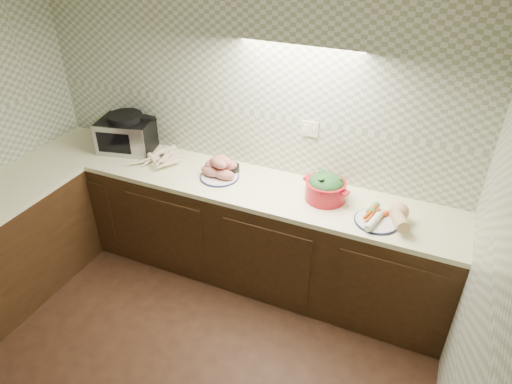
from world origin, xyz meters
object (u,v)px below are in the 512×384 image
at_px(dutch_oven, 326,187).
at_px(veg_plate, 388,215).
at_px(toaster_oven, 127,133).
at_px(onion_bowl, 230,167).
at_px(sweet_potato_plate, 220,169).
at_px(parsnip_pile, 162,158).

relative_size(dutch_oven, veg_plate, 0.95).
relative_size(toaster_oven, onion_bowl, 3.43).
xyz_separation_m(toaster_oven, sweet_potato_plate, (0.97, -0.11, -0.08)).
relative_size(sweet_potato_plate, veg_plate, 0.80).
relative_size(parsnip_pile, dutch_oven, 1.21).
bearing_deg(veg_plate, onion_bowl, 172.25).
bearing_deg(toaster_oven, onion_bowl, -12.87).
xyz_separation_m(onion_bowl, dutch_oven, (0.82, -0.08, 0.06)).
relative_size(toaster_oven, parsnip_pile, 1.17).
height_order(parsnip_pile, onion_bowl, onion_bowl).
xyz_separation_m(parsnip_pile, onion_bowl, (0.61, 0.08, 0.01)).
bearing_deg(veg_plate, dutch_oven, 168.46).
bearing_deg(sweet_potato_plate, veg_plate, -2.85).
distance_m(parsnip_pile, veg_plate, 1.91).
distance_m(parsnip_pile, dutch_oven, 1.43).
bearing_deg(parsnip_pile, veg_plate, -2.97).
distance_m(parsnip_pile, onion_bowl, 0.61).
relative_size(sweet_potato_plate, onion_bowl, 2.05).
bearing_deg(veg_plate, toaster_oven, 175.60).
bearing_deg(onion_bowl, sweet_potato_plate, -106.35).
bearing_deg(onion_bowl, dutch_oven, -5.54).
bearing_deg(toaster_oven, veg_plate, -17.29).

